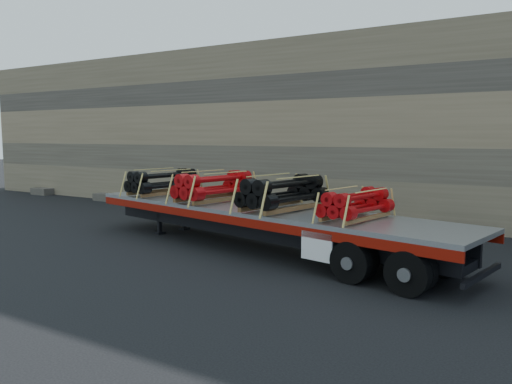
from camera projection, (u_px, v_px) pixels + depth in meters
ground at (298, 250)px, 14.13m from camera, size 120.00×120.00×0.00m
rock_wall at (374, 128)px, 19.26m from camera, size 44.00×3.00×7.00m
trailer at (259, 228)px, 14.08m from camera, size 12.45×4.70×1.22m
bundle_front at (163, 182)px, 16.93m from camera, size 1.59×2.50×0.82m
bundle_midfront at (215, 187)px, 15.19m from camera, size 1.68×2.65×0.87m
bundle_midrear at (283, 194)px, 13.37m from camera, size 1.72×2.70×0.89m
bundle_rear at (356, 205)px, 11.87m from camera, size 1.35×2.13×0.70m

